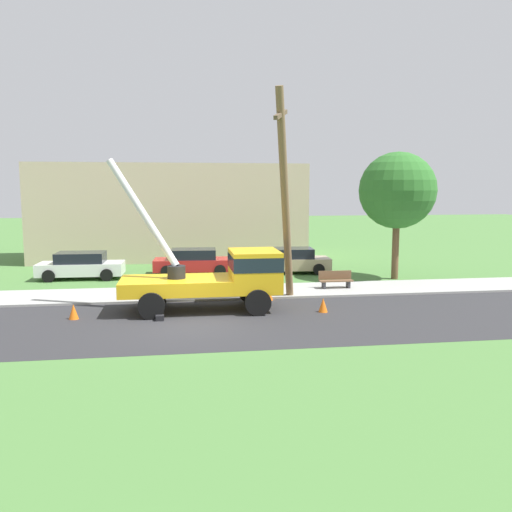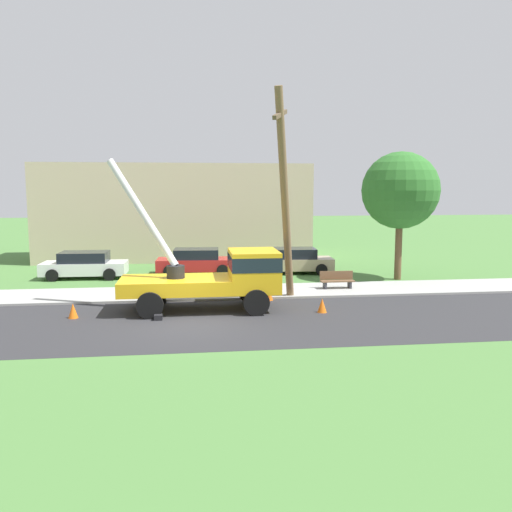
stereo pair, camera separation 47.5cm
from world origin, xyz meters
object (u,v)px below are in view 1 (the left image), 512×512
Objects in this scene: parked_sedan_tan at (291,261)px; traffic_cone_curbside at (269,294)px; traffic_cone_ahead at (323,305)px; parked_sedan_red at (194,262)px; roadside_tree_near at (397,191)px; leaning_utility_pole at (285,195)px; parked_sedan_white at (81,266)px; utility_truck at (222,274)px; traffic_cone_behind at (74,312)px; park_bench at (336,280)px.

traffic_cone_curbside is at bearing -109.20° from parked_sedan_tan.
parked_sedan_tan is (0.76, 9.59, 0.43)m from traffic_cone_ahead.
roadside_tree_near reaches higher than parked_sedan_red.
parked_sedan_red is 11.70m from roadside_tree_near.
traffic_cone_ahead is 11.05m from parked_sedan_red.
roadside_tree_near is at bearing 34.96° from leaning_utility_pole.
traffic_cone_curbside is 11.30m from parked_sedan_white.
utility_truck reaches higher than parked_sedan_red.
traffic_cone_ahead is at bearing -41.02° from parked_sedan_white.
parked_sedan_white is at bearing 98.13° from traffic_cone_behind.
parked_sedan_white and parked_sedan_red have the same top height.
utility_truck is 12.07× the size of traffic_cone_curbside.
utility_truck is at bearing -149.16° from roadside_tree_near.
parked_sedan_white is 11.47m from parked_sedan_tan.
park_bench is (5.67, 3.27, -0.95)m from utility_truck.
roadside_tree_near is at bearing -8.52° from parked_sedan_white.
roadside_tree_near is at bearing 30.84° from utility_truck.
leaning_utility_pole is at bearing -104.09° from parked_sedan_tan.
parked_sedan_white reaches higher than traffic_cone_behind.
parked_sedan_red is 2.80× the size of park_bench.
traffic_cone_ahead and traffic_cone_behind have the same top height.
traffic_cone_behind is 0.12× the size of parked_sedan_red.
leaning_utility_pole reaches higher than traffic_cone_behind.
leaning_utility_pole is 5.48× the size of park_bench.
parked_sedan_white is at bearing 171.48° from roadside_tree_near.
traffic_cone_ahead and traffic_cone_curbside have the same top height.
parked_sedan_white and parked_sedan_tan have the same top height.
utility_truck is 4.23× the size of park_bench.
utility_truck is 2.79m from traffic_cone_curbside.
parked_sedan_white reaches higher than traffic_cone_ahead.
utility_truck is at bearing -146.46° from traffic_cone_curbside.
traffic_cone_curbside is at bearing -149.95° from roadside_tree_near.
leaning_utility_pole is at bearing -37.64° from parked_sedan_white.
leaning_utility_pole is 15.67× the size of traffic_cone_ahead.
roadside_tree_near is at bearing -16.61° from parked_sedan_red.
parked_sedan_tan is (10.17, 9.33, 0.43)m from traffic_cone_behind.
parked_sedan_red is at bearing 139.15° from park_bench.
park_bench is (11.23, 4.07, 0.18)m from traffic_cone_behind.
parked_sedan_tan is at bearing 42.54° from traffic_cone_behind.
roadside_tree_near is at bearing 49.52° from traffic_cone_ahead.
parked_sedan_white reaches higher than traffic_cone_curbside.
traffic_cone_behind is 1.00× the size of traffic_cone_curbside.
parked_sedan_tan is at bearing 85.46° from traffic_cone_ahead.
traffic_cone_ahead is 3.01m from traffic_cone_curbside.
leaning_utility_pole is 4.29m from traffic_cone_curbside.
traffic_cone_behind is at bearing -137.46° from parked_sedan_tan.
leaning_utility_pole is at bearing -42.40° from traffic_cone_curbside.
leaning_utility_pole is 1.94× the size of parked_sedan_tan.
traffic_cone_ahead is at bearing -130.48° from roadside_tree_near.
parked_sedan_red is at bearing 6.40° from parked_sedan_white.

